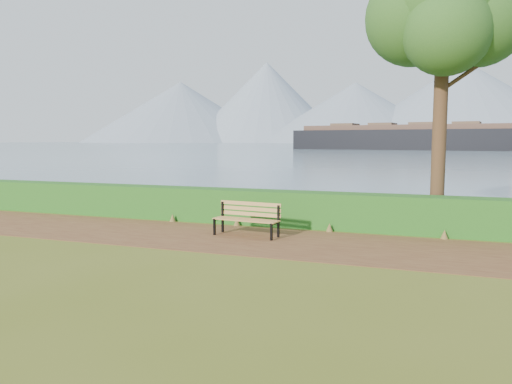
% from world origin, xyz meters
% --- Properties ---
extents(ground, '(140.00, 140.00, 0.00)m').
position_xyz_m(ground, '(0.00, 0.00, 0.00)').
color(ground, '#54611B').
rests_on(ground, ground).
extents(path, '(40.00, 3.40, 0.01)m').
position_xyz_m(path, '(0.00, 0.30, 0.01)').
color(path, '#532E1C').
rests_on(path, ground).
extents(hedge, '(32.00, 0.85, 1.00)m').
position_xyz_m(hedge, '(0.00, 2.60, 0.50)').
color(hedge, '#174E16').
rests_on(hedge, ground).
extents(water, '(700.00, 510.00, 0.00)m').
position_xyz_m(water, '(0.00, 260.00, 0.01)').
color(water, slate).
rests_on(water, ground).
extents(mountains, '(585.00, 190.00, 70.00)m').
position_xyz_m(mountains, '(-9.17, 406.05, 27.70)').
color(mountains, gray).
rests_on(mountains, ground).
extents(bench, '(1.78, 0.69, 0.87)m').
position_xyz_m(bench, '(-0.27, 0.76, 0.50)').
color(bench, black).
rests_on(bench, ground).
extents(tree, '(4.14, 3.47, 7.97)m').
position_xyz_m(tree, '(4.28, 3.37, 5.92)').
color(tree, '#392517').
rests_on(tree, ground).
extents(cargo_ship, '(68.62, 19.93, 20.58)m').
position_xyz_m(cargo_ship, '(5.17, 115.11, 3.07)').
color(cargo_ship, black).
rests_on(cargo_ship, ground).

